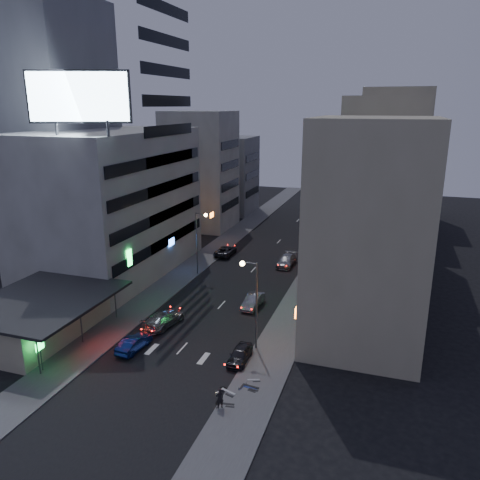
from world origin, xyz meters
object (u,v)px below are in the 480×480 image
at_px(road_car_silver, 164,319).
at_px(parked_car_left, 226,251).
at_px(parked_car_right_near, 240,355).
at_px(scooter_black_a, 235,397).
at_px(scooter_black_b, 260,381).
at_px(parked_car_right_mid, 253,301).
at_px(parked_car_right_far, 287,261).
at_px(scooter_silver_b, 260,373).
at_px(person, 220,398).
at_px(road_car_blue, 134,343).
at_px(scooter_silver_a, 236,387).
at_px(scooter_blue, 258,383).

bearing_deg(road_car_silver, parked_car_left, -76.23).
height_order(parked_car_right_near, road_car_silver, road_car_silver).
height_order(road_car_silver, scooter_black_a, road_car_silver).
height_order(parked_car_right_near, scooter_black_a, parked_car_right_near).
relative_size(parked_car_left, scooter_black_b, 2.36).
distance_m(parked_car_right_near, scooter_black_a, 6.07).
relative_size(parked_car_right_mid, parked_car_right_far, 0.84).
height_order(parked_car_right_mid, scooter_silver_b, parked_car_right_mid).
distance_m(parked_car_right_mid, scooter_silver_b, 13.95).
height_order(road_car_silver, person, person).
xyz_separation_m(parked_car_right_near, parked_car_left, (-11.20, 27.02, 0.04)).
bearing_deg(scooter_black_a, parked_car_left, 13.49).
bearing_deg(road_car_blue, scooter_black_a, 161.34).
bearing_deg(scooter_silver_b, parked_car_left, 4.14).
bearing_deg(scooter_silver_a, scooter_black_a, -147.18).
bearing_deg(road_car_blue, scooter_blue, 172.78).
xyz_separation_m(parked_car_right_near, parked_car_right_far, (-1.82, 25.36, 0.07)).
bearing_deg(road_car_blue, scooter_black_b, 174.10).
xyz_separation_m(parked_car_right_near, person, (0.70, -6.64, 0.27)).
bearing_deg(scooter_black_a, person, 123.73).
height_order(road_car_silver, scooter_black_b, road_car_silver).
bearing_deg(scooter_black_a, road_car_blue, 59.31).
height_order(person, scooter_black_a, person).
height_order(parked_car_right_mid, scooter_blue, parked_car_right_mid).
relative_size(scooter_silver_a, scooter_silver_b, 1.21).
relative_size(parked_car_left, road_car_blue, 1.23).
height_order(road_car_blue, scooter_silver_a, scooter_silver_a).
relative_size(parked_car_right_near, parked_car_right_far, 0.76).
xyz_separation_m(parked_car_right_far, scooter_black_b, (4.56, -28.73, 0.03)).
bearing_deg(parked_car_right_near, parked_car_right_mid, 99.91).
bearing_deg(road_car_blue, scooter_silver_b, 179.34).
xyz_separation_m(parked_car_right_mid, road_car_silver, (-7.06, -7.04, 0.06)).
bearing_deg(person, scooter_blue, -162.57).
bearing_deg(road_car_blue, parked_car_right_far, -101.87).
relative_size(road_car_silver, scooter_black_b, 2.48).
bearing_deg(road_car_silver, parked_car_right_mid, -126.19).
xyz_separation_m(road_car_blue, scooter_silver_b, (11.89, -1.03, -0.03)).
bearing_deg(parked_car_left, scooter_black_b, 113.58).
bearing_deg(parked_car_right_mid, parked_car_left, 121.97).
height_order(scooter_black_b, scooter_silver_b, scooter_black_b).
height_order(scooter_silver_a, scooter_black_b, scooter_black_b).
bearing_deg(scooter_silver_b, road_car_silver, 41.32).
distance_m(parked_car_left, road_car_silver, 23.16).
distance_m(scooter_blue, scooter_black_b, 0.30).
height_order(scooter_silver_a, scooter_blue, scooter_silver_a).
xyz_separation_m(person, scooter_black_a, (0.88, 0.78, -0.24)).
bearing_deg(parked_car_right_far, parked_car_right_near, -84.19).
bearing_deg(parked_car_right_near, person, -85.27).
relative_size(parked_car_right_far, person, 3.12).
distance_m(parked_car_right_near, scooter_blue, 4.49).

